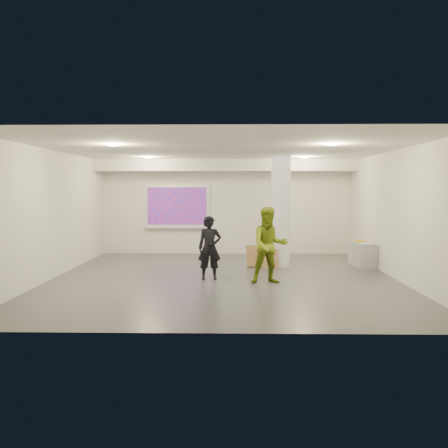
{
  "coord_description": "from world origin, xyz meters",
  "views": [
    {
      "loc": [
        0.25,
        -11.6,
        2.09
      ],
      "look_at": [
        0.0,
        0.4,
        1.25
      ],
      "focal_mm": 40.0,
      "sensor_mm": 36.0,
      "label": 1
    }
  ],
  "objects_px": {
    "woman": "(210,248)",
    "column": "(281,211)",
    "man": "(269,245)",
    "credenza": "(362,254)",
    "projection_screen": "(177,207)"
  },
  "relations": [
    {
      "from": "man",
      "to": "projection_screen",
      "type": "bearing_deg",
      "value": 109.87
    },
    {
      "from": "credenza",
      "to": "man",
      "type": "distance_m",
      "value": 3.7
    },
    {
      "from": "projection_screen",
      "to": "woman",
      "type": "xyz_separation_m",
      "value": [
        1.28,
        -4.65,
        -0.79
      ]
    },
    {
      "from": "column",
      "to": "projection_screen",
      "type": "distance_m",
      "value": 4.08
    },
    {
      "from": "column",
      "to": "credenza",
      "type": "relative_size",
      "value": 2.68
    },
    {
      "from": "projection_screen",
      "to": "woman",
      "type": "height_order",
      "value": "projection_screen"
    },
    {
      "from": "credenza",
      "to": "woman",
      "type": "xyz_separation_m",
      "value": [
        -4.04,
        -2.06,
        0.41
      ]
    },
    {
      "from": "column",
      "to": "man",
      "type": "bearing_deg",
      "value": -101.17
    },
    {
      "from": "credenza",
      "to": "projection_screen",
      "type": "bearing_deg",
      "value": 150.63
    },
    {
      "from": "column",
      "to": "projection_screen",
      "type": "xyz_separation_m",
      "value": [
        -3.1,
        2.65,
        0.03
      ]
    },
    {
      "from": "woman",
      "to": "man",
      "type": "xyz_separation_m",
      "value": [
        1.34,
        -0.42,
        0.11
      ]
    },
    {
      "from": "column",
      "to": "woman",
      "type": "bearing_deg",
      "value": -132.38
    },
    {
      "from": "projection_screen",
      "to": "credenza",
      "type": "relative_size",
      "value": 1.88
    },
    {
      "from": "woman",
      "to": "man",
      "type": "relative_size",
      "value": 0.87
    },
    {
      "from": "woman",
      "to": "column",
      "type": "bearing_deg",
      "value": 40.73
    }
  ]
}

